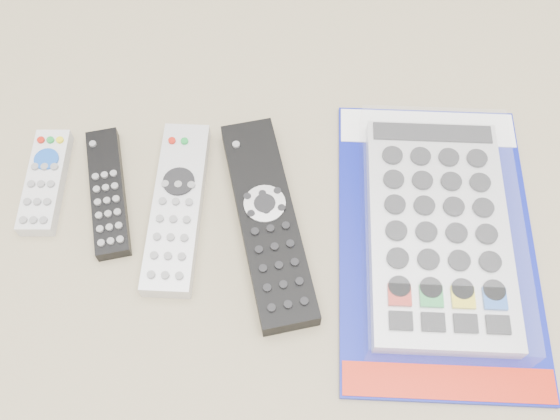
{
  "coord_description": "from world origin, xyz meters",
  "views": [
    {
      "loc": [
        0.05,
        -0.36,
        0.64
      ],
      "look_at": [
        0.06,
        -0.02,
        0.01
      ],
      "focal_mm": 40.0,
      "sensor_mm": 36.0,
      "label": 1
    }
  ],
  "objects_px": {
    "remote_small_grey": "(45,181)",
    "jumbo_remote_packaged": "(439,229)",
    "remote_slim_black": "(108,192)",
    "remote_silver_dvd": "(177,207)",
    "remote_large_black": "(268,220)"
  },
  "relations": [
    {
      "from": "remote_small_grey",
      "to": "jumbo_remote_packaged",
      "type": "xyz_separation_m",
      "value": [
        0.45,
        -0.09,
        0.01
      ]
    },
    {
      "from": "remote_slim_black",
      "to": "remote_small_grey",
      "type": "bearing_deg",
      "value": 157.03
    },
    {
      "from": "remote_silver_dvd",
      "to": "remote_slim_black",
      "type": "bearing_deg",
      "value": 168.76
    },
    {
      "from": "remote_silver_dvd",
      "to": "jumbo_remote_packaged",
      "type": "bearing_deg",
      "value": -3.72
    },
    {
      "from": "remote_small_grey",
      "to": "remote_silver_dvd",
      "type": "xyz_separation_m",
      "value": [
        0.16,
        -0.04,
        0.0
      ]
    },
    {
      "from": "remote_silver_dvd",
      "to": "remote_large_black",
      "type": "xyz_separation_m",
      "value": [
        0.1,
        -0.02,
        0.0
      ]
    },
    {
      "from": "remote_large_black",
      "to": "jumbo_remote_packaged",
      "type": "relative_size",
      "value": 0.71
    },
    {
      "from": "remote_silver_dvd",
      "to": "jumbo_remote_packaged",
      "type": "distance_m",
      "value": 0.3
    },
    {
      "from": "remote_slim_black",
      "to": "remote_silver_dvd",
      "type": "distance_m",
      "value": 0.09
    },
    {
      "from": "remote_slim_black",
      "to": "remote_silver_dvd",
      "type": "xyz_separation_m",
      "value": [
        0.08,
        -0.02,
        0.0
      ]
    },
    {
      "from": "remote_silver_dvd",
      "to": "jumbo_remote_packaged",
      "type": "relative_size",
      "value": 0.58
    },
    {
      "from": "remote_slim_black",
      "to": "remote_silver_dvd",
      "type": "bearing_deg",
      "value": -25.98
    },
    {
      "from": "remote_small_grey",
      "to": "remote_slim_black",
      "type": "relative_size",
      "value": 0.8
    },
    {
      "from": "remote_small_grey",
      "to": "remote_large_black",
      "type": "relative_size",
      "value": 0.52
    },
    {
      "from": "remote_silver_dvd",
      "to": "remote_small_grey",
      "type": "bearing_deg",
      "value": 170.18
    }
  ]
}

